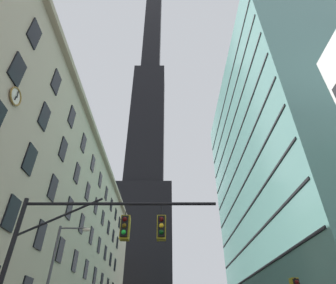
{
  "coord_description": "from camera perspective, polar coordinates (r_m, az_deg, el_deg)",
  "views": [
    {
      "loc": [
        -0.52,
        -9.52,
        1.78
      ],
      "look_at": [
        -0.6,
        25.45,
        26.15
      ],
      "focal_mm": 29.03,
      "sensor_mm": 36.0,
      "label": 1
    }
  ],
  "objects": [
    {
      "name": "station_building",
      "position": [
        42.42,
        -26.57,
        -16.55
      ],
      "size": [
        16.26,
        66.39,
        25.36
      ],
      "color": "#BCAF93",
      "rests_on": "ground"
    },
    {
      "name": "dark_skyscraper",
      "position": [
        123.87,
        -4.5,
        -1.9
      ],
      "size": [
        22.71,
        22.71,
        224.15
      ],
      "color": "black",
      "rests_on": "ground"
    },
    {
      "name": "glass_office_midrise",
      "position": [
        48.09,
        22.95,
        -6.16
      ],
      "size": [
        14.18,
        39.73,
        45.44
      ],
      "color": "slate",
      "rests_on": "ground"
    },
    {
      "name": "traffic_signal_mast",
      "position": [
        12.6,
        -14.75,
        -19.59
      ],
      "size": [
        8.89,
        0.63,
        6.69
      ],
      "color": "black",
      "rests_on": "sidewalk_left"
    },
    {
      "name": "street_lamppost",
      "position": [
        20.74,
        -22.59,
        -24.36
      ],
      "size": [
        2.25,
        0.32,
        7.72
      ],
      "color": "#47474C",
      "rests_on": "sidewalk_left"
    }
  ]
}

